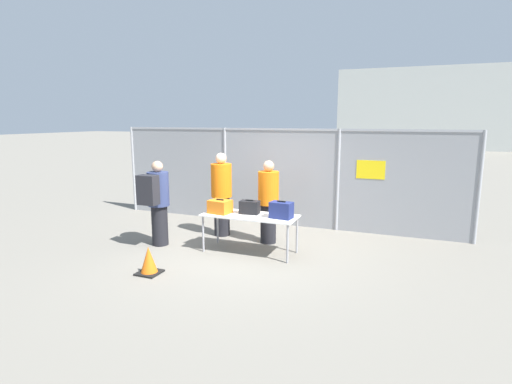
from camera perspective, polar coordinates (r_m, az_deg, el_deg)
ground_plane at (r=7.71m, az=-2.05°, el=-8.45°), size 120.00×120.00×0.00m
fence_section at (r=9.41m, az=3.31°, el=2.46°), size 8.44×0.07×2.28m
inspection_table at (r=7.47m, az=-0.89°, el=-3.72°), size 1.79×0.72×0.72m
suitcase_orange at (r=7.61m, az=-5.16°, el=-2.09°), size 0.43×0.37×0.27m
suitcase_black at (r=7.52m, az=-0.92°, el=-2.19°), size 0.38×0.24×0.27m
suitcase_navy at (r=7.20m, az=3.65°, el=-2.59°), size 0.42×0.29×0.32m
traveler_hooded at (r=8.04m, az=-13.99°, el=-1.10°), size 0.42×0.65×1.69m
security_worker_near at (r=8.01m, az=1.78°, el=-1.28°), size 0.42×0.42×1.68m
security_worker_far at (r=8.56m, az=-4.94°, el=-0.18°), size 0.44×0.44×1.79m
utility_trailer at (r=10.55m, az=13.79°, el=-1.13°), size 3.87×2.17×0.75m
distant_hangar at (r=40.77m, az=24.73°, el=10.64°), size 16.79×9.90×6.68m
traffic_cone at (r=6.81m, az=-15.06°, el=-9.56°), size 0.36×0.36×0.45m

